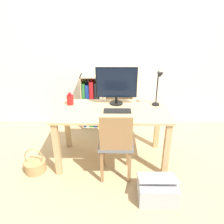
# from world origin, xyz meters

# --- Properties ---
(ground_plane) EXTENTS (10.00, 10.00, 0.00)m
(ground_plane) POSITION_xyz_m (0.00, 0.00, 0.00)
(ground_plane) COLOR tan
(wall_back) EXTENTS (8.00, 0.05, 2.60)m
(wall_back) POSITION_xyz_m (0.00, 1.17, 1.30)
(wall_back) COLOR silver
(wall_back) RESTS_ON ground_plane
(desk) EXTENTS (1.43, 0.74, 0.75)m
(desk) POSITION_xyz_m (0.00, 0.00, 0.62)
(desk) COLOR tan
(desk) RESTS_ON ground_plane
(monitor) EXTENTS (0.54, 0.18, 0.50)m
(monitor) POSITION_xyz_m (0.06, 0.21, 1.03)
(monitor) COLOR black
(monitor) RESTS_ON desk
(keyboard) EXTENTS (0.34, 0.13, 0.02)m
(keyboard) POSITION_xyz_m (0.07, -0.05, 0.76)
(keyboard) COLOR black
(keyboard) RESTS_ON desk
(vase) EXTENTS (0.09, 0.09, 0.17)m
(vase) POSITION_xyz_m (-0.56, 0.18, 0.82)
(vase) COLOR red
(vase) RESTS_ON desk
(desk_lamp) EXTENTS (0.10, 0.19, 0.46)m
(desk_lamp) POSITION_xyz_m (0.58, 0.12, 1.03)
(desk_lamp) COLOR black
(desk_lamp) RESTS_ON desk
(chair) EXTENTS (0.40, 0.40, 0.88)m
(chair) POSITION_xyz_m (0.05, -0.36, 0.49)
(chair) COLOR slate
(chair) RESTS_ON ground_plane
(bookshelf) EXTENTS (0.88, 0.28, 0.93)m
(bookshelf) POSITION_xyz_m (-0.25, 0.99, 0.44)
(bookshelf) COLOR #D8BC8C
(bookshelf) RESTS_ON ground_plane
(basket) EXTENTS (0.27, 0.27, 0.33)m
(basket) POSITION_xyz_m (-0.99, -0.26, 0.08)
(basket) COLOR tan
(basket) RESTS_ON ground_plane
(storage_box) EXTENTS (0.42, 0.37, 0.29)m
(storage_box) POSITION_xyz_m (0.50, -0.71, 0.12)
(storage_box) COLOR #B2B2B7
(storage_box) RESTS_ON ground_plane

